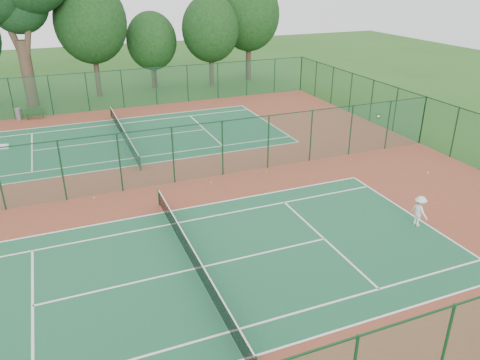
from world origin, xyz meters
The scene contains 17 objects.
ground centered at (0.00, 0.00, 0.00)m, with size 120.00×120.00×0.00m, color #25541A.
red_pad centered at (0.00, 0.00, 0.01)m, with size 40.00×36.00×0.01m, color brown.
court_near centered at (0.00, -9.00, 0.01)m, with size 23.77×10.97×0.01m, color #1C5938.
court_far centered at (0.00, 9.00, 0.01)m, with size 23.77×10.97×0.01m, color #1B5837.
fence_north centered at (0.00, 18.00, 1.76)m, with size 40.00×0.09×3.50m.
fence_east centered at (20.00, 0.00, 1.76)m, with size 0.09×36.00×3.50m.
fence_divider centered at (0.00, 0.00, 1.76)m, with size 40.00×0.09×3.50m.
tennis_net_near centered at (0.00, -9.00, 0.54)m, with size 0.10×12.90×0.97m.
tennis_net_far centered at (0.00, 9.00, 0.54)m, with size 0.10×12.90×0.97m.
player_near centered at (11.38, -9.60, 0.81)m, with size 1.02×0.59×1.58m, color silver.
trash_bin centered at (-7.38, 17.60, 0.49)m, with size 0.54×0.54×0.97m, color slate.
bench centered at (-6.12, 17.29, 0.49)m, with size 1.53×0.50×0.93m.
kit_bag centered at (-8.30, 10.27, 0.16)m, with size 0.81×0.30×0.30m, color silver.
stray_ball_a centered at (7.31, -0.62, 0.04)m, with size 0.07×0.07×0.07m, color yellow.
stray_ball_b centered at (3.53, -0.94, 0.05)m, with size 0.07×0.07×0.07m, color #E4F238.
stray_ball_c centered at (-3.19, -0.39, 0.05)m, with size 0.07×0.07×0.07m, color yellow.
evergreen_row centered at (0.50, 24.25, 0.00)m, with size 39.00×5.00×12.00m, color black, non-canonical shape.
Camera 1 is at (-4.48, -25.09, 11.62)m, focal length 35.00 mm.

